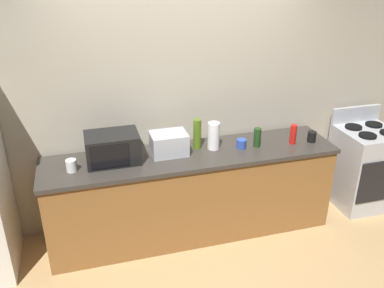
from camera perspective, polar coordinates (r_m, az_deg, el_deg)
name	(u,v)px	position (r m, az deg, el deg)	size (l,w,h in m)	color
ground_plane	(203,255)	(4.13, 1.57, -14.99)	(8.00, 8.00, 0.00)	tan
back_wall	(181,95)	(4.15, -1.56, 6.69)	(6.40, 0.10, 2.70)	#B2A893
counter_run	(192,194)	(4.18, 0.00, -6.83)	(2.84, 0.64, 0.90)	brown
stove_range	(363,167)	(5.03, 22.53, -2.92)	(0.60, 0.61, 1.08)	#B7BABF
microwave	(112,148)	(3.83, -10.91, -0.52)	(0.48, 0.35, 0.27)	black
toaster_oven	(169,144)	(3.92, -3.21, 0.07)	(0.34, 0.26, 0.21)	#B7BABF
paper_towel_roll	(214,136)	(4.01, 3.00, 1.13)	(0.12, 0.12, 0.27)	white
bottle_wine	(257,137)	(4.12, 8.97, 0.90)	(0.07, 0.07, 0.19)	#1E3F19
bottle_olive_oil	(197,134)	(4.01, 0.72, 1.40)	(0.08, 0.08, 0.30)	#4C6B19
bottle_hot_sauce	(293,134)	(4.24, 13.76, 1.30)	(0.07, 0.07, 0.20)	red
mug_white	(71,165)	(3.78, -16.27, -2.85)	(0.09, 0.09, 0.11)	white
mug_blue	(241,144)	(4.08, 6.82, 0.05)	(0.10, 0.10, 0.09)	#2D4CB2
mug_black	(312,137)	(4.35, 16.16, 0.98)	(0.09, 0.09, 0.11)	black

